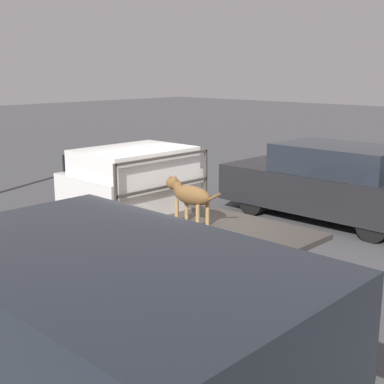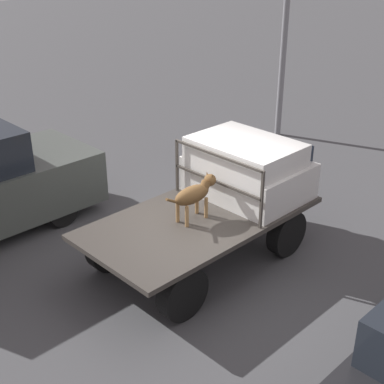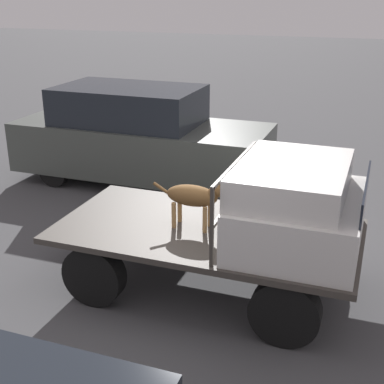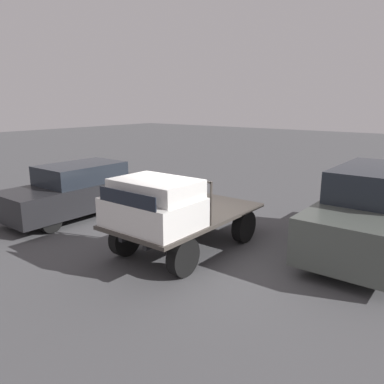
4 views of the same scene
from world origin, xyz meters
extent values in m
plane|color=#474749|center=(0.00, 0.00, 0.00)|extent=(80.00, 80.00, 0.00)
cylinder|color=black|center=(1.21, 0.86, 0.41)|extent=(0.81, 0.24, 0.81)
cylinder|color=black|center=(1.21, -0.86, 0.41)|extent=(0.81, 0.24, 0.81)
cylinder|color=black|center=(-1.21, 0.86, 0.41)|extent=(0.81, 0.24, 0.81)
cylinder|color=black|center=(-1.21, -0.86, 0.41)|extent=(0.81, 0.24, 0.81)
cube|color=black|center=(0.00, 0.36, 0.70)|extent=(3.60, 0.10, 0.18)
cube|color=black|center=(0.00, -0.36, 0.70)|extent=(3.60, 0.10, 0.18)
cube|color=#3D3833|center=(0.00, 0.00, 0.83)|extent=(3.92, 2.04, 0.08)
cube|color=silver|center=(1.17, 0.00, 1.18)|extent=(1.47, 1.92, 0.62)
cube|color=silver|center=(1.06, 0.00, 1.69)|extent=(1.25, 1.77, 0.38)
cube|color=black|center=(1.90, 0.00, 1.63)|extent=(0.02, 1.57, 0.29)
cube|color=#3D3833|center=(0.37, 0.94, 1.35)|extent=(0.04, 0.04, 0.96)
cube|color=#3D3833|center=(0.37, -0.94, 1.35)|extent=(0.04, 0.04, 0.96)
cube|color=#3D3833|center=(0.37, 0.00, 1.81)|extent=(0.04, 1.88, 0.04)
cube|color=#3D3833|center=(0.37, 0.00, 1.35)|extent=(0.04, 1.88, 0.04)
cylinder|color=#9E7547|center=(0.01, 0.09, 1.04)|extent=(0.06, 0.06, 0.35)
cylinder|color=#9E7547|center=(0.01, -0.12, 1.04)|extent=(0.06, 0.06, 0.35)
cylinder|color=#9E7547|center=(-0.42, 0.09, 1.04)|extent=(0.06, 0.06, 0.35)
cylinder|color=#9E7547|center=(-0.42, -0.12, 1.04)|extent=(0.06, 0.06, 0.35)
ellipsoid|color=brown|center=(-0.20, -0.01, 1.31)|extent=(0.69, 0.28, 0.28)
sphere|color=#9E7547|center=(-0.01, -0.01, 1.26)|extent=(0.13, 0.13, 0.13)
cylinder|color=brown|center=(0.09, -0.01, 1.39)|extent=(0.20, 0.15, 0.19)
sphere|color=brown|center=(0.20, -0.01, 1.44)|extent=(0.20, 0.20, 0.20)
cone|color=#9E7547|center=(0.28, -0.01, 1.42)|extent=(0.11, 0.11, 0.11)
cone|color=brown|center=(0.19, 0.04, 1.52)|extent=(0.06, 0.08, 0.10)
cone|color=brown|center=(0.19, -0.07, 1.52)|extent=(0.06, 0.08, 0.10)
cylinder|color=brown|center=(-0.60, -0.01, 1.34)|extent=(0.29, 0.04, 0.19)
cylinder|color=black|center=(-0.98, 4.34, 0.30)|extent=(0.60, 0.20, 0.60)
cylinder|color=black|center=(-0.98, 2.69, 0.30)|extent=(0.60, 0.20, 0.60)
camera|label=1|loc=(-5.43, 5.48, 3.09)|focal=50.00mm
camera|label=2|loc=(-5.43, -5.37, 4.95)|focal=50.00mm
camera|label=3|loc=(1.99, -6.01, 3.81)|focal=50.00mm
camera|label=4|loc=(6.68, 5.33, 3.45)|focal=35.00mm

